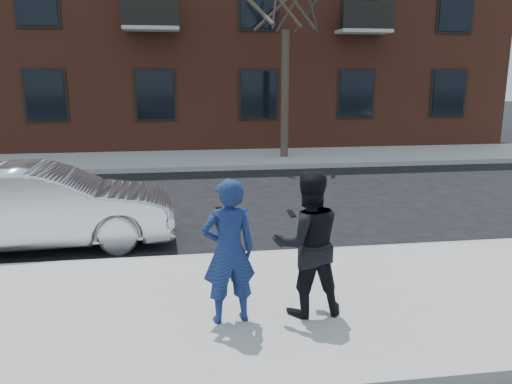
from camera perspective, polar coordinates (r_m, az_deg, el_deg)
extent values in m
plane|color=black|center=(6.52, -17.17, -13.35)|extent=(100.00, 100.00, 0.00)
cube|color=#999690|center=(6.27, -17.55, -13.74)|extent=(50.00, 3.50, 0.15)
cube|color=#999691|center=(7.90, -15.55, -7.92)|extent=(50.00, 0.10, 0.15)
cube|color=#999690|center=(17.29, -11.75, 3.55)|extent=(50.00, 3.50, 0.15)
cube|color=#999691|center=(15.52, -12.11, 2.47)|extent=(50.00, 0.10, 0.15)
cube|color=brown|center=(24.01, -6.43, 20.50)|extent=(24.00, 10.00, 12.00)
cube|color=black|center=(18.95, 0.30, 11.09)|extent=(1.30, 0.06, 1.70)
cube|color=black|center=(21.46, 21.16, 10.46)|extent=(1.30, 0.06, 1.70)
cube|color=black|center=(19.11, 0.32, 20.72)|extent=(1.30, 0.06, 1.70)
cube|color=black|center=(21.60, 21.89, 18.94)|extent=(1.30, 0.06, 1.70)
cylinder|color=#34281F|center=(17.15, 3.32, 11.03)|extent=(0.26, 0.26, 4.20)
imported|color=silver|center=(9.11, -23.08, -1.56)|extent=(4.37, 1.75, 1.41)
imported|color=navy|center=(5.50, -3.13, -6.81)|extent=(0.65, 0.47, 1.64)
cube|color=black|center=(5.58, -4.20, -2.24)|extent=(0.09, 0.14, 0.08)
imported|color=black|center=(5.71, 5.93, -5.90)|extent=(0.84, 0.67, 1.68)
cube|color=black|center=(5.74, 4.05, -2.46)|extent=(0.10, 0.15, 0.06)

